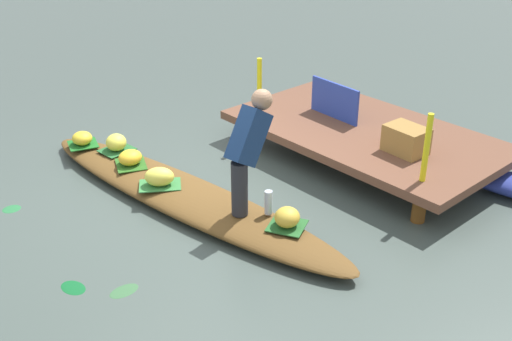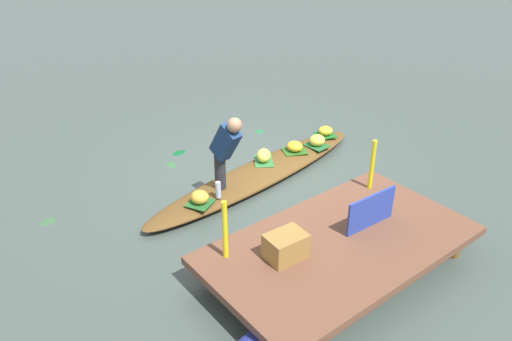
{
  "view_description": "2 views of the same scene",
  "coord_description": "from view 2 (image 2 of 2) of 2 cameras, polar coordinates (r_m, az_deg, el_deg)",
  "views": [
    {
      "loc": [
        4.74,
        -3.28,
        3.31
      ],
      "look_at": [
        0.38,
        0.69,
        0.29
      ],
      "focal_mm": 43.9,
      "sensor_mm": 36.0,
      "label": 1
    },
    {
      "loc": [
        4.27,
        5.35,
        3.93
      ],
      "look_at": [
        0.41,
        0.44,
        0.48
      ],
      "focal_mm": 35.41,
      "sensor_mm": 36.0,
      "label": 2
    }
  ],
  "objects": [
    {
      "name": "vendor_boat",
      "position": [
        7.84,
        0.38,
        -0.36
      ],
      "size": [
        4.37,
        1.25,
        0.19
      ],
      "primitive_type": "ellipsoid",
      "rotation": [
        0.0,
        0.0,
        0.12
      ],
      "color": "brown",
      "rests_on": "ground"
    },
    {
      "name": "railing_post_east",
      "position": [
        5.48,
        -3.53,
        -6.7
      ],
      "size": [
        0.06,
        0.06,
        0.71
      ],
      "primitive_type": "cylinder",
      "color": "yellow",
      "rests_on": "dock_platform"
    },
    {
      "name": "banana_bunch_1",
      "position": [
        8.53,
        6.93,
        3.42
      ],
      "size": [
        0.34,
        0.33,
        0.2
      ],
      "primitive_type": "ellipsoid",
      "rotation": [
        0.0,
        0.0,
        5.76
      ],
      "color": "#E7DC48",
      "rests_on": "vendor_boat"
    },
    {
      "name": "leaf_mat_3",
      "position": [
        8.98,
        7.83,
        4.02
      ],
      "size": [
        0.41,
        0.42,
        0.01
      ],
      "primitive_type": "cube",
      "rotation": [
        0.0,
        0.0,
        1.24
      ],
      "color": "#1B6420",
      "rests_on": "vendor_boat"
    },
    {
      "name": "market_banner",
      "position": [
        6.18,
        12.87,
        -4.45
      ],
      "size": [
        0.76,
        0.07,
        0.44
      ],
      "primitive_type": "cube",
      "rotation": [
        0.0,
        0.0,
        -0.05
      ],
      "color": "#293F9F",
      "rests_on": "dock_platform"
    },
    {
      "name": "drifting_plant_3",
      "position": [
        8.78,
        -8.68,
        2.0
      ],
      "size": [
        0.28,
        0.21,
        0.01
      ],
      "primitive_type": "ellipsoid",
      "rotation": [
        0.0,
        0.0,
        0.18
      ],
      "color": "#0F5525",
      "rests_on": "ground"
    },
    {
      "name": "leaf_mat_0",
      "position": [
        8.35,
        4.38,
        2.24
      ],
      "size": [
        0.48,
        0.45,
        0.01
      ],
      "primitive_type": "cube",
      "rotation": [
        0.0,
        0.0,
        2.71
      ],
      "color": "#285D1C",
      "rests_on": "vendor_boat"
    },
    {
      "name": "water_bottle",
      "position": [
        7.03,
        -4.29,
        -2.18
      ],
      "size": [
        0.08,
        0.08,
        0.24
      ],
      "primitive_type": "cylinder",
      "color": "silver",
      "rests_on": "vendor_boat"
    },
    {
      "name": "canal_water",
      "position": [
        7.89,
        0.38,
        -0.95
      ],
      "size": [
        40.0,
        40.0,
        0.0
      ],
      "primitive_type": "plane",
      "color": "#3F4B46",
      "rests_on": "ground"
    },
    {
      "name": "drifting_plant_0",
      "position": [
        9.48,
        0.35,
        4.45
      ],
      "size": [
        0.19,
        0.21,
        0.01
      ],
      "primitive_type": "ellipsoid",
      "rotation": [
        0.0,
        0.0,
        3.01
      ],
      "color": "#246838",
      "rests_on": "ground"
    },
    {
      "name": "banana_bunch_2",
      "position": [
        6.94,
        -6.38,
        -3.0
      ],
      "size": [
        0.33,
        0.33,
        0.19
      ],
      "primitive_type": "ellipsoid",
      "rotation": [
        0.0,
        0.0,
        3.67
      ],
      "color": "gold",
      "rests_on": "vendor_boat"
    },
    {
      "name": "vendor_person",
      "position": [
        6.92,
        -3.49,
        2.56
      ],
      "size": [
        0.24,
        0.55,
        1.18
      ],
      "color": "#28282D",
      "rests_on": "vendor_boat"
    },
    {
      "name": "leaf_mat_2",
      "position": [
        6.98,
        -6.34,
        -3.65
      ],
      "size": [
        0.44,
        0.44,
        0.01
      ],
      "primitive_type": "cube",
      "rotation": [
        0.0,
        0.0,
        0.47
      ],
      "color": "#225B26",
      "rests_on": "vendor_boat"
    },
    {
      "name": "leaf_mat_1",
      "position": [
        8.57,
        6.89,
        2.83
      ],
      "size": [
        0.34,
        0.39,
        0.01
      ],
      "primitive_type": "cube",
      "rotation": [
        0.0,
        0.0,
        1.65
      ],
      "color": "#235E2C",
      "rests_on": "vendor_boat"
    },
    {
      "name": "produce_crate",
      "position": [
        5.6,
        3.39,
        -8.52
      ],
      "size": [
        0.46,
        0.35,
        0.3
      ],
      "primitive_type": "cube",
      "rotation": [
        0.0,
        0.0,
        -0.06
      ],
      "color": "olive",
      "rests_on": "dock_platform"
    },
    {
      "name": "banana_bunch_3",
      "position": [
        8.95,
        7.86,
        4.47
      ],
      "size": [
        0.32,
        0.31,
        0.16
      ],
      "primitive_type": "ellipsoid",
      "rotation": [
        0.0,
        0.0,
        1.18
      ],
      "color": "gold",
      "rests_on": "vendor_boat"
    },
    {
      "name": "drifting_plant_2",
      "position": [
        7.46,
        -22.47,
        -5.32
      ],
      "size": [
        0.28,
        0.28,
        0.01
      ],
      "primitive_type": "ellipsoid",
      "rotation": [
        0.0,
        0.0,
        0.78
      ],
      "color": "#345B36",
      "rests_on": "ground"
    },
    {
      "name": "leaf_mat_4",
      "position": [
        8.01,
        0.86,
        1.1
      ],
      "size": [
        0.48,
        0.52,
        0.01
      ],
      "primitive_type": "cube",
      "rotation": [
        0.0,
        0.0,
        0.97
      ],
      "color": "#317437",
      "rests_on": "vendor_boat"
    },
    {
      "name": "drifting_plant_1",
      "position": [
        8.41,
        -9.58,
        0.65
      ],
      "size": [
        0.17,
        0.27,
        0.01
      ],
      "primitive_type": "ellipsoid",
      "rotation": [
        0.0,
        0.0,
        1.54
      ],
      "color": "#335F37",
      "rests_on": "ground"
    },
    {
      "name": "banana_bunch_4",
      "position": [
        7.97,
        0.87,
        1.72
      ],
      "size": [
        0.37,
        0.38,
        0.2
      ],
      "primitive_type": "ellipsoid",
      "rotation": [
        0.0,
        0.0,
        3.98
      ],
      "color": "#E6D94C",
      "rests_on": "vendor_boat"
    },
    {
      "name": "banana_bunch_0",
      "position": [
        8.32,
        4.4,
        2.74
      ],
      "size": [
        0.28,
        0.3,
        0.17
      ],
      "primitive_type": "ellipsoid",
      "rotation": [
        0.0,
        0.0,
        4.84
      ],
      "color": "yellow",
      "rests_on": "vendor_boat"
    },
    {
      "name": "dock_platform",
      "position": [
        6.02,
        9.47,
        -8.33
      ],
      "size": [
        3.2,
        1.8,
        0.39
      ],
      "color": "brown",
      "rests_on": "ground"
    },
    {
      "name": "railing_post_west",
      "position": [
        6.91,
        12.98,
        0.65
      ],
      "size": [
        0.06,
        0.06,
        0.71
      ],
      "primitive_type": "cylinder",
      "color": "yellow",
      "rests_on": "dock_platform"
    }
  ]
}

